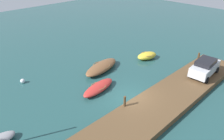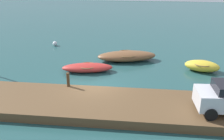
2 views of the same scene
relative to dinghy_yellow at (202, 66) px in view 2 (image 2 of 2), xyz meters
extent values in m
plane|color=#234C4C|center=(-7.71, -4.22, -0.43)|extent=(84.00, 84.00, 0.00)
cube|color=brown|center=(-7.71, -6.62, -0.16)|extent=(25.70, 3.88, 0.53)
ellipsoid|color=gold|center=(0.00, 0.00, -0.01)|extent=(2.87, 1.95, 0.84)
torus|color=olive|center=(0.00, 0.00, 0.22)|extent=(1.76, 1.76, 0.07)
ellipsoid|color=#B72D28|center=(-8.83, -1.15, -0.10)|extent=(4.06, 1.95, 0.65)
torus|color=olive|center=(-8.83, -1.15, 0.08)|extent=(1.61, 1.61, 0.07)
ellipsoid|color=brown|center=(-5.96, 1.65, -0.02)|extent=(5.26, 2.84, 0.82)
torus|color=olive|center=(-5.96, 1.65, 0.21)|extent=(2.25, 2.25, 0.07)
cylinder|color=#47331E|center=(-9.29, -4.93, 0.56)|extent=(0.20, 0.20, 0.93)
cylinder|color=black|center=(-1.20, -6.26, 0.42)|extent=(0.65, 0.26, 0.64)
cylinder|color=black|center=(-1.09, -7.94, 0.42)|extent=(0.65, 0.26, 0.64)
sphere|color=silver|center=(-13.41, 5.14, -0.20)|extent=(0.45, 0.45, 0.45)
camera|label=1|loc=(-19.64, -14.20, 10.93)|focal=34.31mm
camera|label=2|loc=(-4.71, -20.20, 7.70)|focal=43.44mm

